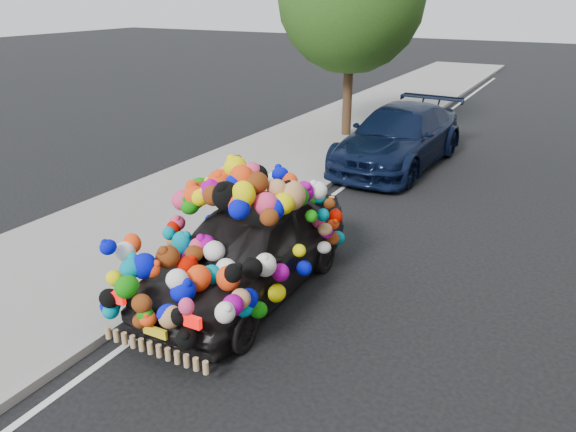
# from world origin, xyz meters

# --- Properties ---
(ground) EXTENTS (100.00, 100.00, 0.00)m
(ground) POSITION_xyz_m (0.00, 0.00, 0.00)
(ground) COLOR black
(ground) RESTS_ON ground
(sidewalk) EXTENTS (4.00, 60.00, 0.12)m
(sidewalk) POSITION_xyz_m (-4.30, 0.00, 0.06)
(sidewalk) COLOR gray
(sidewalk) RESTS_ON ground
(kerb) EXTENTS (0.15, 60.00, 0.13)m
(kerb) POSITION_xyz_m (-2.35, 0.00, 0.07)
(kerb) COLOR gray
(kerb) RESTS_ON ground
(plush_art_car) EXTENTS (2.03, 4.30, 2.04)m
(plush_art_car) POSITION_xyz_m (-1.37, 0.01, 1.04)
(plush_art_car) COLOR black
(plush_art_car) RESTS_ON ground
(navy_sedan) EXTENTS (2.40, 5.28, 1.50)m
(navy_sedan) POSITION_xyz_m (-1.49, 7.44, 0.75)
(navy_sedan) COLOR black
(navy_sedan) RESTS_ON ground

